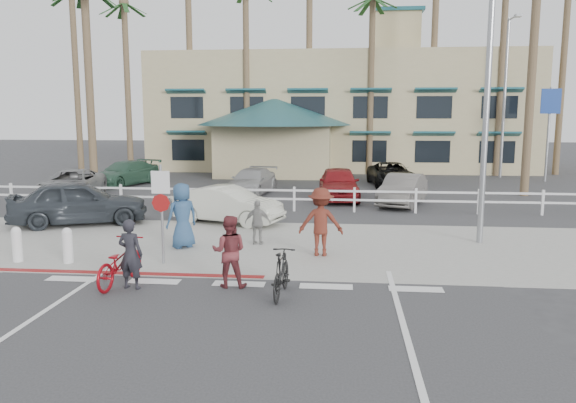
# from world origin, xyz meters

# --- Properties ---
(ground) EXTENTS (140.00, 140.00, 0.00)m
(ground) POSITION_xyz_m (0.00, 0.00, 0.00)
(ground) COLOR #333335
(bike_path) EXTENTS (12.00, 16.00, 0.01)m
(bike_path) POSITION_xyz_m (0.00, -2.00, 0.00)
(bike_path) COLOR #333335
(bike_path) RESTS_ON ground
(sidewalk_plaza) EXTENTS (22.00, 7.00, 0.01)m
(sidewalk_plaza) POSITION_xyz_m (0.00, 4.50, 0.01)
(sidewalk_plaza) COLOR gray
(sidewalk_plaza) RESTS_ON ground
(cross_street) EXTENTS (40.00, 5.00, 0.01)m
(cross_street) POSITION_xyz_m (0.00, 8.50, 0.00)
(cross_street) COLOR #333335
(cross_street) RESTS_ON ground
(parking_lot) EXTENTS (50.00, 16.00, 0.01)m
(parking_lot) POSITION_xyz_m (0.00, 18.00, 0.00)
(parking_lot) COLOR #333335
(parking_lot) RESTS_ON ground
(curb_red) EXTENTS (7.00, 0.25, 0.02)m
(curb_red) POSITION_xyz_m (-3.00, 1.20, 0.01)
(curb_red) COLOR maroon
(curb_red) RESTS_ON ground
(rail_fence) EXTENTS (29.40, 0.16, 1.00)m
(rail_fence) POSITION_xyz_m (0.50, 10.50, 0.50)
(rail_fence) COLOR silver
(rail_fence) RESTS_ON ground
(building) EXTENTS (28.00, 16.00, 11.30)m
(building) POSITION_xyz_m (2.00, 31.00, 5.65)
(building) COLOR tan
(building) RESTS_ON ground
(sign_post) EXTENTS (0.50, 0.10, 2.90)m
(sign_post) POSITION_xyz_m (-2.30, 2.20, 1.45)
(sign_post) COLOR gray
(sign_post) RESTS_ON ground
(bollard_0) EXTENTS (0.26, 0.26, 0.95)m
(bollard_0) POSITION_xyz_m (-4.80, 2.00, 0.47)
(bollard_0) COLOR silver
(bollard_0) RESTS_ON ground
(bollard_1) EXTENTS (0.26, 0.26, 0.95)m
(bollard_1) POSITION_xyz_m (-6.20, 2.00, 0.47)
(bollard_1) COLOR silver
(bollard_1) RESTS_ON ground
(streetlight_0) EXTENTS (0.60, 2.00, 9.00)m
(streetlight_0) POSITION_xyz_m (6.50, 5.50, 4.50)
(streetlight_0) COLOR gray
(streetlight_0) RESTS_ON ground
(streetlight_1) EXTENTS (0.60, 2.00, 9.50)m
(streetlight_1) POSITION_xyz_m (12.00, 24.00, 4.75)
(streetlight_1) COLOR gray
(streetlight_1) RESTS_ON ground
(info_sign) EXTENTS (1.20, 0.16, 5.60)m
(info_sign) POSITION_xyz_m (14.00, 22.00, 2.80)
(info_sign) COLOR navy
(info_sign) RESTS_ON ground
(palm_0) EXTENTS (4.00, 4.00, 15.00)m
(palm_0) POSITION_xyz_m (-16.00, 26.00, 7.50)
(palm_0) COLOR #173B18
(palm_0) RESTS_ON ground
(palm_1) EXTENTS (4.00, 4.00, 13.00)m
(palm_1) POSITION_xyz_m (-12.00, 25.00, 6.50)
(palm_1) COLOR #173B18
(palm_1) RESTS_ON ground
(palm_2) EXTENTS (4.00, 4.00, 16.00)m
(palm_2) POSITION_xyz_m (-8.00, 26.00, 8.00)
(palm_2) COLOR #173B18
(palm_2) RESTS_ON ground
(palm_3) EXTENTS (4.00, 4.00, 14.00)m
(palm_3) POSITION_xyz_m (-4.00, 25.00, 7.00)
(palm_3) COLOR #173B18
(palm_3) RESTS_ON ground
(palm_4) EXTENTS (4.00, 4.00, 15.00)m
(palm_4) POSITION_xyz_m (0.00, 26.00, 7.50)
(palm_4) COLOR #173B18
(palm_4) RESTS_ON ground
(palm_5) EXTENTS (4.00, 4.00, 13.00)m
(palm_5) POSITION_xyz_m (4.00, 25.00, 6.50)
(palm_5) COLOR #173B18
(palm_5) RESTS_ON ground
(palm_6) EXTENTS (4.00, 4.00, 17.00)m
(palm_6) POSITION_xyz_m (8.00, 26.00, 8.50)
(palm_6) COLOR #173B18
(palm_6) RESTS_ON ground
(palm_7) EXTENTS (4.00, 4.00, 14.00)m
(palm_7) POSITION_xyz_m (12.00, 25.00, 7.00)
(palm_7) COLOR #173B18
(palm_7) RESTS_ON ground
(palm_8) EXTENTS (4.00, 4.00, 15.00)m
(palm_8) POSITION_xyz_m (16.00, 26.00, 7.50)
(palm_8) COLOR #173B18
(palm_8) RESTS_ON ground
(palm_10) EXTENTS (4.00, 4.00, 12.00)m
(palm_10) POSITION_xyz_m (-10.00, 15.00, 6.00)
(palm_10) COLOR #173B18
(palm_10) RESTS_ON ground
(palm_11) EXTENTS (4.00, 4.00, 14.00)m
(palm_11) POSITION_xyz_m (11.00, 16.00, 7.00)
(palm_11) COLOR #173B18
(palm_11) RESTS_ON ground
(bike_red) EXTENTS (0.91, 2.02, 1.03)m
(bike_red) POSITION_xyz_m (-2.72, 0.34, 0.51)
(bike_red) COLOR maroon
(bike_red) RESTS_ON ground
(rider_red) EXTENTS (0.64, 0.47, 1.59)m
(rider_red) POSITION_xyz_m (-2.33, 0.06, 0.80)
(rider_red) COLOR black
(rider_red) RESTS_ON ground
(bike_black) EXTENTS (0.59, 1.73, 1.02)m
(bike_black) POSITION_xyz_m (1.06, -0.14, 0.51)
(bike_black) COLOR black
(bike_black) RESTS_ON ground
(rider_black) EXTENTS (0.82, 0.65, 1.64)m
(rider_black) POSITION_xyz_m (-0.18, 0.43, 0.82)
(rider_black) COLOR maroon
(rider_black) RESTS_ON ground
(pedestrian_a) EXTENTS (1.24, 0.73, 1.89)m
(pedestrian_a) POSITION_xyz_m (1.75, 3.46, 0.95)
(pedestrian_a) COLOR #5C2318
(pedestrian_a) RESTS_ON ground
(pedestrian_child) EXTENTS (0.81, 0.39, 1.35)m
(pedestrian_child) POSITION_xyz_m (-0.17, 4.59, 0.67)
(pedestrian_child) COLOR gray
(pedestrian_child) RESTS_ON ground
(pedestrian_b) EXTENTS (1.10, 1.08, 1.91)m
(pedestrian_b) POSITION_xyz_m (-2.30, 3.99, 0.95)
(pedestrian_b) COLOR navy
(pedestrian_b) RESTS_ON ground
(car_white_sedan) EXTENTS (4.24, 2.57, 1.32)m
(car_white_sedan) POSITION_xyz_m (-1.76, 7.85, 0.66)
(car_white_sedan) COLOR beige
(car_white_sedan) RESTS_ON ground
(car_red_compact) EXTENTS (5.01, 3.53, 1.58)m
(car_red_compact) POSITION_xyz_m (-6.94, 7.07, 0.79)
(car_red_compact) COLOR #2E343A
(car_red_compact) RESTS_ON ground
(lot_car_0) EXTENTS (2.90, 5.03, 1.32)m
(lot_car_0) POSITION_xyz_m (-10.22, 13.08, 0.66)
(lot_car_0) COLOR gray
(lot_car_0) RESTS_ON ground
(lot_car_1) EXTENTS (2.38, 4.47, 1.23)m
(lot_car_1) POSITION_xyz_m (-2.11, 15.20, 0.62)
(lot_car_1) COLOR #999999
(lot_car_1) RESTS_ON ground
(lot_car_2) EXTENTS (2.02, 4.47, 1.49)m
(lot_car_2) POSITION_xyz_m (2.14, 13.88, 0.74)
(lot_car_2) COLOR maroon
(lot_car_2) RESTS_ON ground
(lot_car_3) EXTENTS (2.59, 4.26, 1.32)m
(lot_car_3) POSITION_xyz_m (4.89, 12.56, 0.66)
(lot_car_3) COLOR #67635E
(lot_car_3) RESTS_ON ground
(lot_car_4) EXTENTS (3.24, 4.92, 1.32)m
(lot_car_4) POSITION_xyz_m (-9.60, 17.94, 0.66)
(lot_car_4) COLOR #2D533F
(lot_car_4) RESTS_ON ground
(lot_car_5) EXTENTS (2.61, 4.79, 1.28)m
(lot_car_5) POSITION_xyz_m (4.94, 19.04, 0.64)
(lot_car_5) COLOR black
(lot_car_5) RESTS_ON ground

